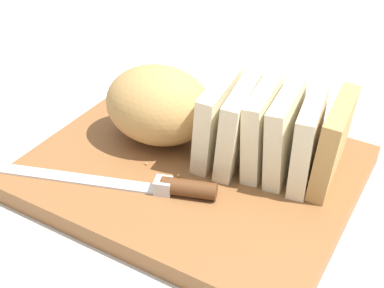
% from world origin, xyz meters
% --- Properties ---
extents(ground_plane, '(3.00, 3.00, 0.00)m').
position_xyz_m(ground_plane, '(0.00, 0.00, 0.00)').
color(ground_plane, beige).
extents(cutting_board, '(0.40, 0.32, 0.03)m').
position_xyz_m(cutting_board, '(0.00, 0.00, 0.01)').
color(cutting_board, brown).
rests_on(cutting_board, ground_plane).
extents(bread_loaf, '(0.32, 0.15, 0.10)m').
position_xyz_m(bread_loaf, '(0.00, 0.04, 0.08)').
color(bread_loaf, tan).
rests_on(bread_loaf, cutting_board).
extents(bread_knife, '(0.28, 0.11, 0.02)m').
position_xyz_m(bread_knife, '(-0.01, -0.07, 0.03)').
color(bread_knife, silver).
rests_on(bread_knife, cutting_board).
extents(crumb_near_knife, '(0.01, 0.01, 0.01)m').
position_xyz_m(crumb_near_knife, '(0.04, -0.01, 0.03)').
color(crumb_near_knife, tan).
rests_on(crumb_near_knife, cutting_board).
extents(crumb_near_loaf, '(0.00, 0.00, 0.00)m').
position_xyz_m(crumb_near_loaf, '(0.00, -0.03, 0.03)').
color(crumb_near_loaf, tan).
rests_on(crumb_near_loaf, cutting_board).
extents(crumb_stray_left, '(0.00, 0.00, 0.00)m').
position_xyz_m(crumb_stray_left, '(-0.05, -0.03, 0.03)').
color(crumb_stray_left, tan).
rests_on(crumb_stray_left, cutting_board).
extents(crumb_stray_right, '(0.01, 0.01, 0.01)m').
position_xyz_m(crumb_stray_right, '(0.04, 0.03, 0.03)').
color(crumb_stray_right, tan).
rests_on(crumb_stray_right, cutting_board).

